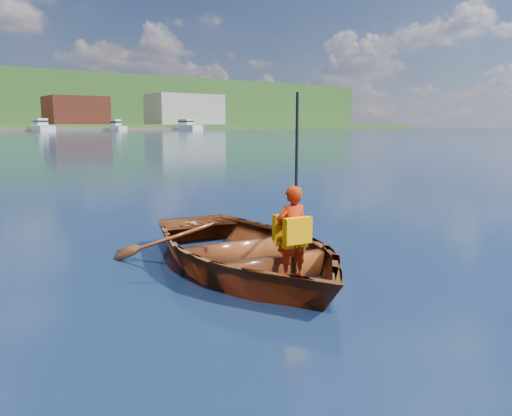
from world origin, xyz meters
The scene contains 3 objects.
ground centered at (0.00, 0.00, 0.00)m, with size 600.00×600.00×0.00m.
rowboat centered at (-0.59, 0.30, 0.27)m, with size 3.41×4.41×0.84m.
child_paddler centered at (-0.55, -0.62, 0.66)m, with size 0.43×0.37×2.16m.
Camera 1 is at (-4.18, -4.95, 1.89)m, focal length 35.00 mm.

